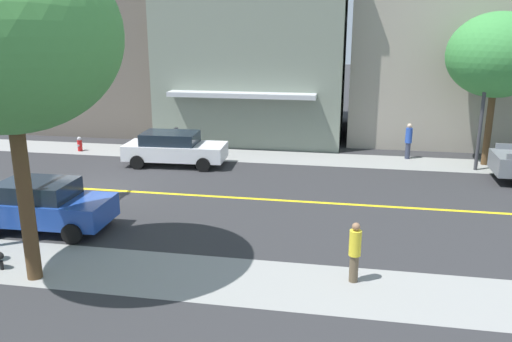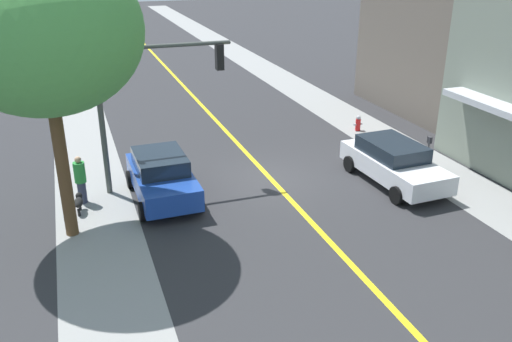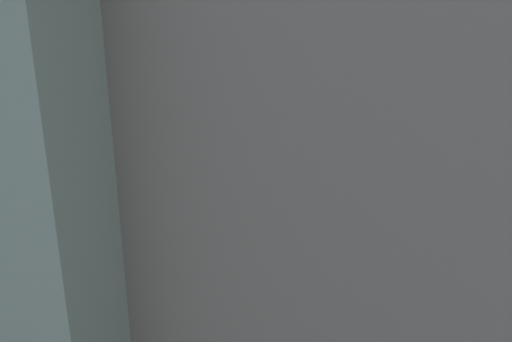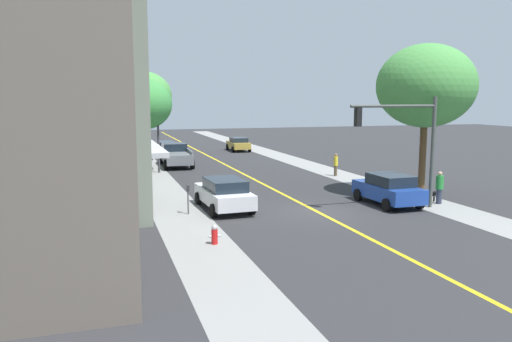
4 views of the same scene
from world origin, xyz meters
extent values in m
plane|color=#2D2D30|center=(0.00, 0.00, 0.00)|extent=(140.00, 140.00, 0.00)
cube|color=gray|center=(-6.51, 0.00, 0.00)|extent=(2.57, 126.00, 0.01)
cube|color=yellow|center=(0.00, 0.00, 0.00)|extent=(0.20, 126.00, 0.00)
cube|color=#665B51|center=(-13.20, -4.72, 6.95)|extent=(8.07, 10.70, 13.90)
cube|color=gray|center=(-13.20, 4.35, 4.96)|extent=(10.55, 10.04, 9.91)
cube|color=#B7BABF|center=(-7.47, 4.35, 2.93)|extent=(0.92, 7.63, 0.24)
cube|color=#A39989|center=(-13.20, 14.67, 7.22)|extent=(8.08, 9.83, 14.43)
cylinder|color=brown|center=(7.30, 1.94, 2.07)|extent=(0.38, 0.38, 4.14)
ellipsoid|color=#4C9947|center=(7.30, 1.94, 6.16)|extent=(5.39, 5.39, 4.58)
cylinder|color=brown|center=(-6.90, 16.21, 1.70)|extent=(0.31, 0.31, 3.40)
ellipsoid|color=#3D8E42|center=(-6.90, 16.21, 5.07)|extent=(4.46, 4.46, 3.79)
cylinder|color=red|center=(-6.00, -3.97, 0.29)|extent=(0.24, 0.24, 0.57)
sphere|color=#B2B2B7|center=(-6.00, -3.97, 0.64)|extent=(0.22, 0.22, 0.22)
cylinder|color=#B2B2B7|center=(-6.17, -3.97, 0.31)|extent=(0.10, 0.10, 0.10)
cylinder|color=#B2B2B7|center=(-5.83, -3.97, 0.31)|extent=(0.10, 0.10, 0.10)
cylinder|color=#4C4C51|center=(-6.09, 1.30, 0.57)|extent=(0.07, 0.07, 1.15)
cube|color=#2D2D33|center=(-6.09, 1.30, 1.28)|extent=(0.12, 0.18, 0.26)
cylinder|color=#474C47|center=(3.60, -0.77, 5.11)|extent=(4.64, 0.14, 0.14)
cube|color=black|center=(1.68, -0.77, 4.61)|extent=(0.26, 0.32, 0.90)
sphere|color=red|center=(1.68, -0.77, 4.91)|extent=(0.20, 0.20, 0.20)
sphere|color=yellow|center=(1.68, -0.77, 4.61)|extent=(0.20, 0.20, 0.20)
sphere|color=green|center=(1.68, -0.77, 4.31)|extent=(0.20, 0.20, 0.20)
cylinder|color=#38383D|center=(-5.83, 15.60, 2.83)|extent=(0.16, 0.16, 5.65)
ellipsoid|color=silver|center=(-5.83, 15.60, 5.80)|extent=(0.70, 0.36, 0.24)
cube|color=#1E429E|center=(4.18, 0.39, 0.69)|extent=(1.96, 4.23, 0.74)
cube|color=#19232D|center=(4.18, 0.18, 1.34)|extent=(1.70, 2.30, 0.55)
cylinder|color=black|center=(3.21, 1.76, 0.32)|extent=(0.23, 0.64, 0.64)
cylinder|color=black|center=(5.10, 1.79, 0.32)|extent=(0.23, 0.64, 0.64)
cylinder|color=black|center=(3.26, -1.01, 0.32)|extent=(0.23, 0.64, 0.64)
cube|color=silver|center=(-4.20, 1.89, 0.67)|extent=(2.10, 4.75, 0.70)
cube|color=#19232D|center=(-4.19, 1.66, 1.29)|extent=(1.78, 2.59, 0.54)
cylinder|color=black|center=(-5.22, 3.39, 0.32)|extent=(0.25, 0.65, 0.64)
cylinder|color=black|center=(-3.32, 3.47, 0.32)|extent=(0.25, 0.65, 0.64)
cylinder|color=black|center=(-5.08, 0.31, 0.32)|extent=(0.25, 0.65, 0.64)
cylinder|color=black|center=(-3.19, 0.39, 0.32)|extent=(0.25, 0.65, 0.64)
cylinder|color=black|center=(-5.17, 16.85, 0.40)|extent=(0.30, 0.81, 0.80)
cylinder|color=#33384C|center=(-7.40, 12.73, 0.40)|extent=(0.24, 0.24, 0.80)
cylinder|color=#284CB2|center=(-7.40, 12.73, 1.17)|extent=(0.33, 0.33, 0.73)
sphere|color=beige|center=(-7.40, 12.73, 1.65)|extent=(0.23, 0.23, 0.23)
cylinder|color=brown|center=(6.02, 10.14, 0.37)|extent=(0.23, 0.23, 0.74)
cylinder|color=yellow|center=(6.02, 10.14, 1.07)|extent=(0.31, 0.31, 0.67)
sphere|color=#936B4C|center=(6.02, 10.14, 1.51)|extent=(0.21, 0.21, 0.21)
cylinder|color=black|center=(7.05, 0.79, 0.13)|extent=(0.10, 0.10, 0.25)
camera|label=1|loc=(18.42, 9.86, 6.40)|focal=36.51mm
camera|label=2|loc=(6.82, 17.68, 8.32)|focal=37.95mm
camera|label=3|loc=(-22.95, -6.01, 9.43)|focal=36.24mm
camera|label=4|loc=(-9.98, -21.96, 5.42)|focal=35.17mm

